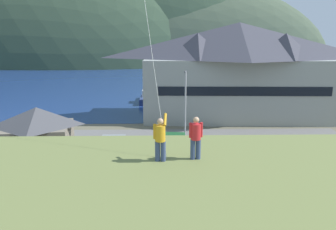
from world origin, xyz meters
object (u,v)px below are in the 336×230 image
object	(u,v)px
parked_car_front_row_silver	(287,176)
parked_car_front_row_end	(151,177)
wharf_dock	(168,97)
parked_car_front_row_red	(335,147)
parking_light_pole	(185,102)
parked_car_back_row_right	(114,146)
storage_shed_near_lot	(39,135)
harbor_lodge	(238,68)
parked_car_back_row_left	(262,147)
moored_boat_wharfside	(148,98)
parked_car_mid_row_center	(175,143)
parked_car_corner_spot	(85,177)
person_kite_flyer	(160,138)
person_companion	(196,137)

from	to	relation	value
parked_car_front_row_silver	parked_car_front_row_end	world-z (taller)	same
wharf_dock	parked_car_front_row_red	bearing A→B (deg)	-62.95
parking_light_pole	parked_car_back_row_right	bearing A→B (deg)	-148.02
storage_shed_near_lot	parked_car_front_row_end	xyz separation A→B (m)	(9.66, -5.25, -1.54)
harbor_lodge	parked_car_back_row_left	size ratio (longest dim) A/B	6.24
parked_car_back_row_left	parked_car_front_row_red	world-z (taller)	same
parked_car_back_row_left	parked_car_front_row_end	xyz separation A→B (m)	(-9.84, -6.06, 0.00)
harbor_lodge	parked_car_front_row_silver	size ratio (longest dim) A/B	6.09
moored_boat_wharfside	parked_car_mid_row_center	bearing A→B (deg)	-81.95
parked_car_corner_spot	parked_car_mid_row_center	bearing A→B (deg)	47.89
storage_shed_near_lot	parked_car_back_row_left	size ratio (longest dim) A/B	1.45
parked_car_front_row_silver	person_kite_flyer	xyz separation A→B (m)	(-9.00, -9.31, 5.87)
moored_boat_wharfside	parked_car_front_row_end	distance (m)	32.24
parked_car_back_row_left	person_kite_flyer	world-z (taller)	person_kite_flyer
harbor_lodge	person_kite_flyer	world-z (taller)	harbor_lodge
parked_car_back_row_right	parking_light_pole	xyz separation A→B (m)	(6.72, 4.20, 3.21)
parked_car_back_row_right	person_companion	world-z (taller)	person_companion
storage_shed_near_lot	wharf_dock	world-z (taller)	storage_shed_near_lot
parked_car_mid_row_center	person_kite_flyer	distance (m)	17.82
storage_shed_near_lot	parked_car_front_row_silver	distance (m)	20.16
harbor_lodge	parking_light_pole	size ratio (longest dim) A/B	3.60
parked_car_back_row_left	parked_car_mid_row_center	xyz separation A→B (m)	(-7.84, 1.33, 0.00)
parked_car_back_row_left	person_companion	xyz separation A→B (m)	(-7.71, -15.26, 5.85)
parked_car_front_row_end	person_companion	xyz separation A→B (m)	(2.13, -9.20, 5.85)
storage_shed_near_lot	parked_car_corner_spot	distance (m)	7.40
harbor_lodge	parked_car_mid_row_center	xyz separation A→B (m)	(-8.92, -14.28, -5.58)
person_companion	parked_car_front_row_red	bearing A→B (deg)	46.92
moored_boat_wharfside	person_companion	size ratio (longest dim) A/B	4.09
wharf_dock	person_companion	size ratio (longest dim) A/B	7.69
wharf_dock	parked_car_front_row_end	distance (m)	34.60
moored_boat_wharfside	parked_car_corner_spot	world-z (taller)	moored_boat_wharfside
parked_car_back_row_left	parked_car_front_row_silver	bearing A→B (deg)	-91.05
parked_car_front_row_silver	parked_car_corner_spot	size ratio (longest dim) A/B	1.00
wharf_dock	parked_car_corner_spot	bearing A→B (deg)	-100.88
harbor_lodge	parked_car_front_row_red	size ratio (longest dim) A/B	6.05
parked_car_corner_spot	parked_car_front_row_end	bearing A→B (deg)	-0.22
parked_car_back_row_left	parked_car_front_row_silver	world-z (taller)	same
harbor_lodge	storage_shed_near_lot	world-z (taller)	harbor_lodge
parked_car_mid_row_center	person_companion	bearing A→B (deg)	-89.56
parked_car_front_row_red	person_kite_flyer	world-z (taller)	person_kite_flyer
moored_boat_wharfside	parked_car_back_row_right	xyz separation A→B (m)	(-1.99, -25.45, 0.34)
wharf_dock	parked_car_mid_row_center	size ratio (longest dim) A/B	3.08
parked_car_corner_spot	parked_car_back_row_right	size ratio (longest dim) A/B	1.02
parked_car_back_row_left	parked_car_corner_spot	xyz separation A→B (m)	(-14.50, -6.05, 0.00)
parked_car_back_row_right	person_companion	bearing A→B (deg)	-70.56
parked_car_front_row_red	person_companion	size ratio (longest dim) A/B	2.49
moored_boat_wharfside	storage_shed_near_lot	bearing A→B (deg)	-106.83
moored_boat_wharfside	harbor_lodge	bearing A→B (deg)	-40.26
harbor_lodge	parked_car_front_row_red	xyz separation A→B (m)	(5.55, -15.54, -5.58)
storage_shed_near_lot	wharf_dock	size ratio (longest dim) A/B	0.46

